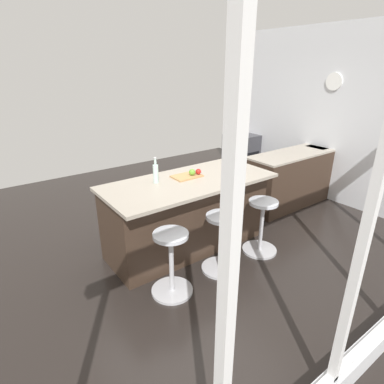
{
  "coord_description": "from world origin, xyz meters",
  "views": [
    {
      "loc": [
        2.25,
        3.09,
        2.24
      ],
      "look_at": [
        0.14,
        0.21,
        0.8
      ],
      "focal_mm": 29.45,
      "sensor_mm": 36.0,
      "label": 1
    }
  ],
  "objects_px": {
    "stool_middle": "(221,245)",
    "apple_green": "(192,172)",
    "stool_near_camera": "(171,265)",
    "oven_range": "(241,155)",
    "cutting_board": "(187,176)",
    "apple_red": "(198,172)",
    "water_bottle": "(156,173)",
    "kitchen_island": "(188,213)",
    "stool_by_window": "(261,228)"
  },
  "relations": [
    {
      "from": "oven_range",
      "to": "water_bottle",
      "type": "xyz_separation_m",
      "value": [
        3.04,
        1.63,
        0.63
      ]
    },
    {
      "from": "kitchen_island",
      "to": "stool_by_window",
      "type": "height_order",
      "value": "kitchen_island"
    },
    {
      "from": "kitchen_island",
      "to": "stool_by_window",
      "type": "bearing_deg",
      "value": 135.64
    },
    {
      "from": "stool_by_window",
      "to": "apple_green",
      "type": "height_order",
      "value": "apple_green"
    },
    {
      "from": "apple_red",
      "to": "apple_green",
      "type": "relative_size",
      "value": 0.9
    },
    {
      "from": "stool_middle",
      "to": "water_bottle",
      "type": "distance_m",
      "value": 1.13
    },
    {
      "from": "stool_middle",
      "to": "cutting_board",
      "type": "height_order",
      "value": "cutting_board"
    },
    {
      "from": "kitchen_island",
      "to": "oven_range",
      "type": "bearing_deg",
      "value": -146.88
    },
    {
      "from": "cutting_board",
      "to": "apple_red",
      "type": "bearing_deg",
      "value": 160.6
    },
    {
      "from": "stool_middle",
      "to": "water_bottle",
      "type": "bearing_deg",
      "value": -64.01
    },
    {
      "from": "water_bottle",
      "to": "kitchen_island",
      "type": "bearing_deg",
      "value": 163.21
    },
    {
      "from": "apple_green",
      "to": "kitchen_island",
      "type": "bearing_deg",
      "value": 18.06
    },
    {
      "from": "kitchen_island",
      "to": "apple_green",
      "type": "xyz_separation_m",
      "value": [
        -0.1,
        -0.03,
        0.53
      ]
    },
    {
      "from": "oven_range",
      "to": "apple_green",
      "type": "xyz_separation_m",
      "value": [
        2.57,
        1.71,
        0.56
      ]
    },
    {
      "from": "kitchen_island",
      "to": "apple_red",
      "type": "distance_m",
      "value": 0.55
    },
    {
      "from": "apple_red",
      "to": "apple_green",
      "type": "bearing_deg",
      "value": -10.35
    },
    {
      "from": "stool_near_camera",
      "to": "oven_range",
      "type": "bearing_deg",
      "value": -144.32
    },
    {
      "from": "stool_middle",
      "to": "apple_green",
      "type": "bearing_deg",
      "value": -98.01
    },
    {
      "from": "apple_green",
      "to": "water_bottle",
      "type": "relative_size",
      "value": 0.26
    },
    {
      "from": "stool_by_window",
      "to": "apple_red",
      "type": "xyz_separation_m",
      "value": [
        0.49,
        -0.68,
        0.66
      ]
    },
    {
      "from": "kitchen_island",
      "to": "stool_near_camera",
      "type": "distance_m",
      "value": 0.95
    },
    {
      "from": "kitchen_island",
      "to": "stool_by_window",
      "type": "relative_size",
      "value": 3.02
    },
    {
      "from": "oven_range",
      "to": "water_bottle",
      "type": "height_order",
      "value": "water_bottle"
    },
    {
      "from": "cutting_board",
      "to": "stool_middle",
      "type": "bearing_deg",
      "value": 86.94
    },
    {
      "from": "stool_near_camera",
      "to": "apple_red",
      "type": "distance_m",
      "value": 1.28
    },
    {
      "from": "stool_by_window",
      "to": "cutting_board",
      "type": "distance_m",
      "value": 1.15
    },
    {
      "from": "apple_red",
      "to": "cutting_board",
      "type": "bearing_deg",
      "value": -19.4
    },
    {
      "from": "stool_by_window",
      "to": "apple_green",
      "type": "xyz_separation_m",
      "value": [
        0.58,
        -0.69,
        0.67
      ]
    },
    {
      "from": "oven_range",
      "to": "cutting_board",
      "type": "distance_m",
      "value": 3.16
    },
    {
      "from": "kitchen_island",
      "to": "apple_red",
      "type": "relative_size",
      "value": 29.7
    },
    {
      "from": "apple_red",
      "to": "oven_range",
      "type": "bearing_deg",
      "value": -145.26
    },
    {
      "from": "oven_range",
      "to": "stool_middle",
      "type": "height_order",
      "value": "oven_range"
    },
    {
      "from": "stool_middle",
      "to": "apple_green",
      "type": "xyz_separation_m",
      "value": [
        -0.1,
        -0.69,
        0.67
      ]
    },
    {
      "from": "stool_near_camera",
      "to": "apple_green",
      "type": "xyz_separation_m",
      "value": [
        -0.77,
        -0.69,
        0.67
      ]
    },
    {
      "from": "oven_range",
      "to": "stool_middle",
      "type": "distance_m",
      "value": 3.59
    },
    {
      "from": "stool_middle",
      "to": "apple_red",
      "type": "height_order",
      "value": "apple_red"
    },
    {
      "from": "cutting_board",
      "to": "water_bottle",
      "type": "relative_size",
      "value": 1.15
    },
    {
      "from": "stool_near_camera",
      "to": "apple_green",
      "type": "height_order",
      "value": "apple_green"
    },
    {
      "from": "stool_middle",
      "to": "apple_green",
      "type": "distance_m",
      "value": 0.97
    },
    {
      "from": "oven_range",
      "to": "stool_middle",
      "type": "relative_size",
      "value": 1.24
    },
    {
      "from": "oven_range",
      "to": "apple_green",
      "type": "relative_size",
      "value": 10.96
    },
    {
      "from": "oven_range",
      "to": "stool_near_camera",
      "type": "xyz_separation_m",
      "value": [
        3.34,
        2.4,
        -0.1
      ]
    },
    {
      "from": "oven_range",
      "to": "apple_red",
      "type": "height_order",
      "value": "apple_red"
    },
    {
      "from": "kitchen_island",
      "to": "water_bottle",
      "type": "distance_m",
      "value": 0.71
    },
    {
      "from": "kitchen_island",
      "to": "apple_green",
      "type": "height_order",
      "value": "apple_green"
    },
    {
      "from": "stool_near_camera",
      "to": "water_bottle",
      "type": "bearing_deg",
      "value": -111.04
    },
    {
      "from": "oven_range",
      "to": "cutting_board",
      "type": "height_order",
      "value": "cutting_board"
    },
    {
      "from": "stool_middle",
      "to": "apple_red",
      "type": "xyz_separation_m",
      "value": [
        -0.18,
        -0.68,
        0.66
      ]
    },
    {
      "from": "cutting_board",
      "to": "apple_green",
      "type": "bearing_deg",
      "value": 149.1
    },
    {
      "from": "stool_by_window",
      "to": "water_bottle",
      "type": "distance_m",
      "value": 1.5
    }
  ]
}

